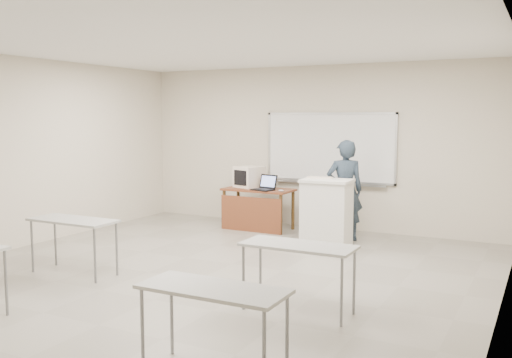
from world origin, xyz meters
The scene contains 10 objects.
floor centered at (0.00, 0.00, -0.01)m, with size 7.00×8.00×0.01m, color gray.
whiteboard centered at (0.30, 3.97, 1.48)m, with size 2.48×0.10×1.31m.
student_desks centered at (0.00, -1.35, 0.67)m, with size 4.40×2.20×0.73m.
instructor_desk centered at (-0.82, 3.19, 0.52)m, with size 1.28×0.64×0.75m.
podium centered at (0.80, 2.50, 0.54)m, with size 0.77×0.56×1.08m.
crt_monitor centered at (-1.07, 3.43, 0.94)m, with size 0.43×0.48×0.41m.
laptop centered at (-0.64, 3.18, 0.81)m, with size 0.37×0.34×0.27m.
mouse centered at (-0.27, 3.10, 0.77)m, with size 0.10×0.07×0.04m, color #B8BAC1.
keyboard centered at (0.65, 2.58, 1.09)m, with size 0.41×0.14×0.02m, color beige.
presenter centered at (0.89, 3.12, 0.84)m, with size 0.61×0.40×1.68m, color black.
Camera 1 is at (3.91, -5.92, 2.06)m, focal length 40.00 mm.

